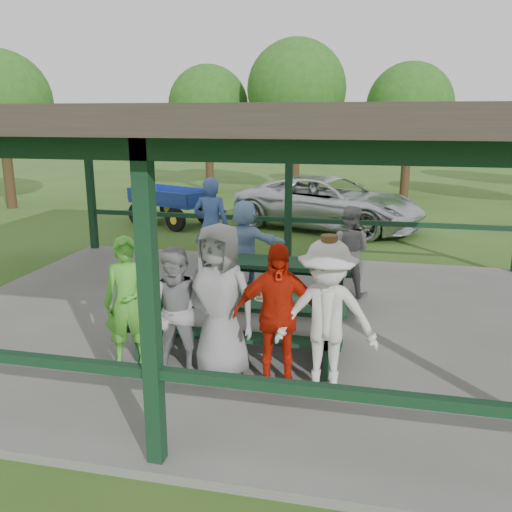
% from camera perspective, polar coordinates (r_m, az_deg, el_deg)
% --- Properties ---
extents(ground, '(90.00, 90.00, 0.00)m').
position_cam_1_polar(ground, '(8.81, -0.69, -7.10)').
color(ground, '#315219').
rests_on(ground, ground).
extents(concrete_slab, '(10.00, 8.00, 0.10)m').
position_cam_1_polar(concrete_slab, '(8.79, -0.70, -6.79)').
color(concrete_slab, slate).
rests_on(concrete_slab, ground).
extents(pavilion_structure, '(10.60, 8.60, 3.24)m').
position_cam_1_polar(pavilion_structure, '(8.19, -0.76, 13.98)').
color(pavilion_structure, black).
rests_on(pavilion_structure, concrete_slab).
extents(picnic_table_near, '(2.83, 1.39, 0.75)m').
position_cam_1_polar(picnic_table_near, '(7.48, -1.60, -6.37)').
color(picnic_table_near, black).
rests_on(picnic_table_near, concrete_slab).
extents(picnic_table_far, '(2.44, 1.39, 0.75)m').
position_cam_1_polar(picnic_table_far, '(9.30, 2.39, -2.20)').
color(picnic_table_far, black).
rests_on(picnic_table_far, concrete_slab).
extents(table_setting, '(2.25, 0.45, 0.10)m').
position_cam_1_polar(table_setting, '(7.43, -2.05, -4.03)').
color(table_setting, white).
rests_on(table_setting, picnic_table_near).
extents(contestant_green, '(0.72, 0.58, 1.71)m').
position_cam_1_polar(contestant_green, '(7.08, -13.29, -4.80)').
color(contestant_green, green).
rests_on(contestant_green, concrete_slab).
extents(contestant_grey_left, '(0.85, 0.69, 1.65)m').
position_cam_1_polar(contestant_grey_left, '(6.67, -8.10, -6.02)').
color(contestant_grey_left, gray).
rests_on(contestant_grey_left, concrete_slab).
extents(contestant_grey_mid, '(1.04, 0.77, 1.93)m').
position_cam_1_polar(contestant_grey_mid, '(6.59, -3.86, -4.83)').
color(contestant_grey_mid, gray).
rests_on(contestant_grey_mid, concrete_slab).
extents(contestant_red, '(1.09, 0.63, 1.75)m').
position_cam_1_polar(contestant_red, '(6.41, 2.15, -6.26)').
color(contestant_red, red).
rests_on(contestant_red, concrete_slab).
extents(contestant_white_fedora, '(1.21, 0.73, 1.88)m').
position_cam_1_polar(contestant_white_fedora, '(6.27, 7.43, -6.44)').
color(contestant_white_fedora, silver).
rests_on(contestant_white_fedora, concrete_slab).
extents(spectator_lblue, '(1.60, 0.80, 1.65)m').
position_cam_1_polar(spectator_lblue, '(10.19, -1.18, 1.37)').
color(spectator_lblue, '#91B8E1').
rests_on(spectator_lblue, concrete_slab).
extents(spectator_blue, '(0.76, 0.53, 1.98)m').
position_cam_1_polar(spectator_blue, '(11.01, -4.74, 3.19)').
color(spectator_blue, '#3A5497').
rests_on(spectator_blue, concrete_slab).
extents(spectator_grey, '(0.91, 0.78, 1.63)m').
position_cam_1_polar(spectator_grey, '(9.80, 9.70, 0.56)').
color(spectator_grey, gray).
rests_on(spectator_grey, concrete_slab).
extents(pickup_truck, '(6.03, 4.20, 1.53)m').
position_cam_1_polar(pickup_truck, '(16.12, 7.74, 5.57)').
color(pickup_truck, silver).
rests_on(pickup_truck, ground).
extents(farm_trailer, '(3.36, 2.26, 1.19)m').
position_cam_1_polar(farm_trailer, '(16.77, -8.87, 5.28)').
color(farm_trailer, navy).
rests_on(farm_trailer, ground).
extents(tree_far_left, '(3.44, 3.44, 5.38)m').
position_cam_1_polar(tree_far_left, '(24.33, -5.04, 15.45)').
color(tree_far_left, '#362315').
rests_on(tree_far_left, ground).
extents(tree_left, '(4.03, 4.03, 6.29)m').
position_cam_1_polar(tree_left, '(23.09, 4.28, 17.05)').
color(tree_left, '#362315').
rests_on(tree_left, ground).
extents(tree_mid, '(3.39, 3.39, 5.29)m').
position_cam_1_polar(tree_mid, '(22.83, 15.89, 14.88)').
color(tree_mid, '#362315').
rests_on(tree_mid, ground).
extents(tree_edge_left, '(3.50, 3.50, 5.47)m').
position_cam_1_polar(tree_edge_left, '(21.37, -25.32, 14.45)').
color(tree_edge_left, '#362315').
rests_on(tree_edge_left, ground).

